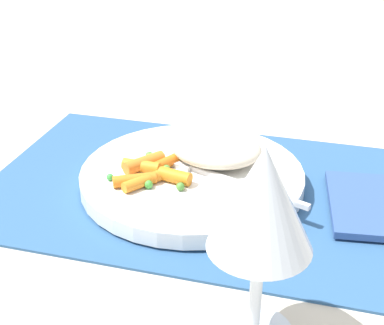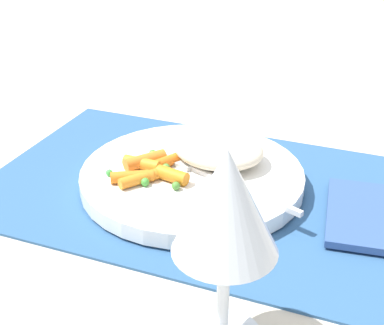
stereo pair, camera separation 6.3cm
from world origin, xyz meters
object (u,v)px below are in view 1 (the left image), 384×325
object	(u,v)px
plate	(192,177)
rice_mound	(217,149)
carrot_portion	(150,171)
fork	(214,175)
wine_glass	(262,205)
napkin	(362,204)

from	to	relation	value
plate	rice_mound	xyz separation A→B (m)	(-0.02, -0.03, 0.03)
carrot_portion	fork	size ratio (longest dim) A/B	0.49
plate	fork	size ratio (longest dim) A/B	1.40
rice_mound	fork	xyz separation A→B (m)	(-0.01, 0.04, -0.01)
wine_glass	napkin	size ratio (longest dim) A/B	1.32
rice_mound	fork	size ratio (longest dim) A/B	0.58
plate	rice_mound	distance (m)	0.05
carrot_portion	rice_mound	bearing A→B (deg)	-137.89
plate	napkin	size ratio (longest dim) A/B	2.01
rice_mound	napkin	xyz separation A→B (m)	(-0.17, 0.03, -0.03)
plate	wine_glass	distance (m)	0.26
rice_mound	fork	world-z (taller)	rice_mound
rice_mound	fork	bearing A→B (deg)	99.60
plate	rice_mound	size ratio (longest dim) A/B	2.43
plate	napkin	distance (m)	0.19
plate	rice_mound	world-z (taller)	rice_mound
carrot_portion	napkin	xyz separation A→B (m)	(-0.24, -0.03, -0.02)
wine_glass	fork	bearing A→B (deg)	-68.23
wine_glass	napkin	world-z (taller)	wine_glass
rice_mound	carrot_portion	distance (m)	0.09
carrot_portion	napkin	world-z (taller)	carrot_portion
carrot_portion	fork	xyz separation A→B (m)	(-0.07, -0.02, -0.00)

